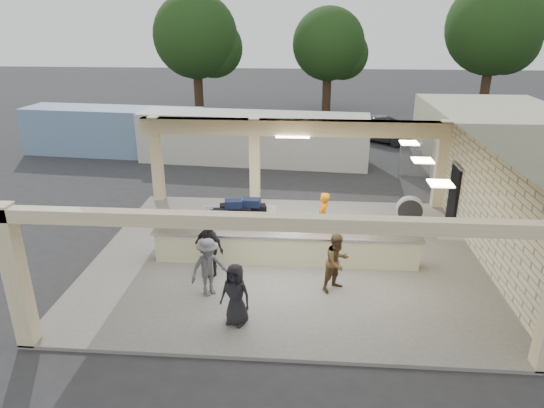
# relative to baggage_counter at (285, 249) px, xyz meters

# --- Properties ---
(ground) EXTENTS (120.00, 120.00, 0.00)m
(ground) POSITION_rel_baggage_counter_xyz_m (0.00, 0.50, -0.59)
(ground) COLOR #29282B
(ground) RESTS_ON ground
(pavilion) EXTENTS (12.01, 10.00, 3.55)m
(pavilion) POSITION_rel_baggage_counter_xyz_m (0.21, 1.16, 0.76)
(pavilion) COLOR #65635E
(pavilion) RESTS_ON ground
(baggage_counter) EXTENTS (8.20, 0.58, 0.98)m
(baggage_counter) POSITION_rel_baggage_counter_xyz_m (0.00, 0.00, 0.00)
(baggage_counter) COLOR beige
(baggage_counter) RESTS_ON pavilion
(luggage_cart) EXTENTS (2.61, 1.76, 1.45)m
(luggage_cart) POSITION_rel_baggage_counter_xyz_m (-1.68, 1.54, 0.29)
(luggage_cart) COLOR silver
(luggage_cart) RESTS_ON pavilion
(drum_fan) EXTENTS (1.01, 0.54, 1.09)m
(drum_fan) POSITION_rel_baggage_counter_xyz_m (4.34, 3.24, 0.10)
(drum_fan) COLOR silver
(drum_fan) RESTS_ON pavilion
(baggage_handler) EXTENTS (0.57, 0.74, 1.79)m
(baggage_handler) POSITION_rel_baggage_counter_xyz_m (1.15, 1.51, 0.41)
(baggage_handler) COLOR orange
(baggage_handler) RESTS_ON pavilion
(passenger_a) EXTENTS (0.84, 0.80, 1.67)m
(passenger_a) POSITION_rel_baggage_counter_xyz_m (1.48, -1.41, 0.35)
(passenger_a) COLOR brown
(passenger_a) RESTS_ON pavilion
(passenger_b) EXTENTS (1.09, 0.86, 1.78)m
(passenger_b) POSITION_rel_baggage_counter_xyz_m (-2.18, -0.90, 0.40)
(passenger_b) COLOR black
(passenger_b) RESTS_ON pavilion
(passenger_c) EXTENTS (1.06, 0.98, 1.66)m
(passenger_c) POSITION_rel_baggage_counter_xyz_m (-1.98, -1.95, 0.34)
(passenger_c) COLOR #515156
(passenger_c) RESTS_ON pavilion
(passenger_d) EXTENTS (0.85, 0.57, 1.61)m
(passenger_d) POSITION_rel_baggage_counter_xyz_m (-1.06, -3.21, 0.32)
(passenger_d) COLOR black
(passenger_d) RESTS_ON pavilion
(car_white_a) EXTENTS (5.57, 2.68, 1.59)m
(car_white_a) POSITION_rel_baggage_counter_xyz_m (9.08, 12.59, 0.21)
(car_white_a) COLOR white
(car_white_a) RESTS_ON ground
(car_white_b) EXTENTS (4.82, 3.30, 1.43)m
(car_white_b) POSITION_rel_baggage_counter_xyz_m (10.79, 13.01, 0.13)
(car_white_b) COLOR white
(car_white_b) RESTS_ON ground
(car_dark) EXTENTS (4.48, 3.95, 1.48)m
(car_dark) POSITION_rel_baggage_counter_xyz_m (5.15, 16.27, 0.15)
(car_dark) COLOR black
(car_dark) RESTS_ON ground
(container_white) EXTENTS (12.03, 3.36, 2.57)m
(container_white) POSITION_rel_baggage_counter_xyz_m (-2.26, 11.33, 0.70)
(container_white) COLOR beige
(container_white) RESTS_ON ground
(container_blue) EXTENTS (9.96, 3.18, 2.55)m
(container_blue) POSITION_rel_baggage_counter_xyz_m (-10.16, 12.42, 0.69)
(container_blue) COLOR #6C8DAD
(container_blue) RESTS_ON ground
(fence) EXTENTS (12.06, 0.06, 2.03)m
(fence) POSITION_rel_baggage_counter_xyz_m (11.00, 9.50, 0.47)
(fence) COLOR gray
(fence) RESTS_ON ground
(tree_left) EXTENTS (6.60, 6.30, 9.00)m
(tree_left) POSITION_rel_baggage_counter_xyz_m (-7.68, 24.66, 5.00)
(tree_left) COLOR #382619
(tree_left) RESTS_ON ground
(tree_mid) EXTENTS (6.00, 5.60, 8.00)m
(tree_mid) POSITION_rel_baggage_counter_xyz_m (2.32, 26.66, 4.38)
(tree_mid) COLOR #382619
(tree_mid) RESTS_ON ground
(tree_right) EXTENTS (7.20, 7.00, 10.00)m
(tree_right) POSITION_rel_baggage_counter_xyz_m (14.32, 25.66, 5.63)
(tree_right) COLOR #382619
(tree_right) RESTS_ON ground
(adjacent_building) EXTENTS (6.00, 8.00, 3.20)m
(adjacent_building) POSITION_rel_baggage_counter_xyz_m (9.50, 10.50, 1.01)
(adjacent_building) COLOR #BFBE98
(adjacent_building) RESTS_ON ground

